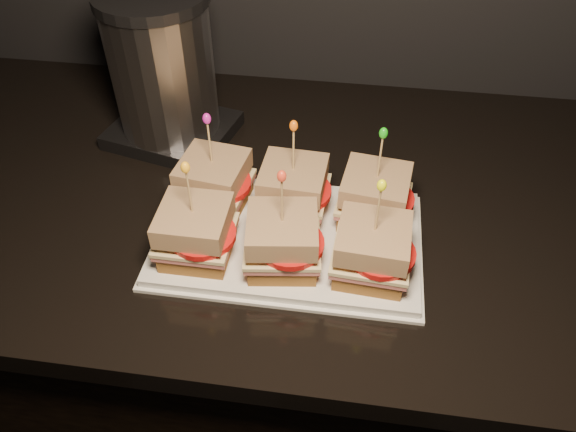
# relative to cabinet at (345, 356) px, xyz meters

# --- Properties ---
(cabinet) EXTENTS (2.66, 0.69, 0.87)m
(cabinet) POSITION_rel_cabinet_xyz_m (0.00, 0.00, 0.00)
(cabinet) COLOR black
(cabinet) RESTS_ON ground
(granite_slab) EXTENTS (2.70, 0.73, 0.04)m
(granite_slab) POSITION_rel_cabinet_xyz_m (0.00, 0.00, 0.46)
(granite_slab) COLOR black
(granite_slab) RESTS_ON cabinet
(platter) EXTENTS (0.39, 0.24, 0.02)m
(platter) POSITION_rel_cabinet_xyz_m (-0.11, -0.12, 0.48)
(platter) COLOR white
(platter) RESTS_ON granite_slab
(platter_rim) EXTENTS (0.40, 0.25, 0.01)m
(platter_rim) POSITION_rel_cabinet_xyz_m (-0.11, -0.12, 0.48)
(platter_rim) COLOR white
(platter_rim) RESTS_ON granite_slab
(sandwich_0_bread_bot) EXTENTS (0.10, 0.10, 0.03)m
(sandwich_0_bread_bot) POSITION_rel_cabinet_xyz_m (-0.23, -0.07, 0.51)
(sandwich_0_bread_bot) COLOR brown
(sandwich_0_bread_bot) RESTS_ON platter
(sandwich_0_ham) EXTENTS (0.11, 0.11, 0.01)m
(sandwich_0_ham) POSITION_rel_cabinet_xyz_m (-0.23, -0.07, 0.52)
(sandwich_0_ham) COLOR #C6595B
(sandwich_0_ham) RESTS_ON sandwich_0_bread_bot
(sandwich_0_cheese) EXTENTS (0.12, 0.11, 0.01)m
(sandwich_0_cheese) POSITION_rel_cabinet_xyz_m (-0.23, -0.07, 0.53)
(sandwich_0_cheese) COLOR beige
(sandwich_0_cheese) RESTS_ON sandwich_0_ham
(sandwich_0_tomato) EXTENTS (0.09, 0.09, 0.01)m
(sandwich_0_tomato) POSITION_rel_cabinet_xyz_m (-0.22, -0.07, 0.54)
(sandwich_0_tomato) COLOR red
(sandwich_0_tomato) RESTS_ON sandwich_0_cheese
(sandwich_0_bread_top) EXTENTS (0.11, 0.11, 0.03)m
(sandwich_0_bread_top) POSITION_rel_cabinet_xyz_m (-0.23, -0.07, 0.56)
(sandwich_0_bread_top) COLOR brown
(sandwich_0_bread_top) RESTS_ON sandwich_0_tomato
(sandwich_0_pick) EXTENTS (0.00, 0.00, 0.09)m
(sandwich_0_pick) POSITION_rel_cabinet_xyz_m (-0.23, -0.07, 0.60)
(sandwich_0_pick) COLOR tan
(sandwich_0_pick) RESTS_ON sandwich_0_bread_top
(sandwich_0_frill) EXTENTS (0.01, 0.01, 0.02)m
(sandwich_0_frill) POSITION_rel_cabinet_xyz_m (-0.23, -0.07, 0.65)
(sandwich_0_frill) COLOR #CA1A9D
(sandwich_0_frill) RESTS_ON sandwich_0_pick
(sandwich_1_bread_bot) EXTENTS (0.10, 0.10, 0.03)m
(sandwich_1_bread_bot) POSITION_rel_cabinet_xyz_m (-0.11, -0.07, 0.51)
(sandwich_1_bread_bot) COLOR brown
(sandwich_1_bread_bot) RESTS_ON platter
(sandwich_1_ham) EXTENTS (0.11, 0.10, 0.01)m
(sandwich_1_ham) POSITION_rel_cabinet_xyz_m (-0.11, -0.07, 0.52)
(sandwich_1_ham) COLOR #C6595B
(sandwich_1_ham) RESTS_ON sandwich_1_bread_bot
(sandwich_1_cheese) EXTENTS (0.11, 0.11, 0.01)m
(sandwich_1_cheese) POSITION_rel_cabinet_xyz_m (-0.11, -0.07, 0.53)
(sandwich_1_cheese) COLOR beige
(sandwich_1_cheese) RESTS_ON sandwich_1_ham
(sandwich_1_tomato) EXTENTS (0.09, 0.09, 0.01)m
(sandwich_1_tomato) POSITION_rel_cabinet_xyz_m (-0.10, -0.07, 0.54)
(sandwich_1_tomato) COLOR red
(sandwich_1_tomato) RESTS_ON sandwich_1_cheese
(sandwich_1_bread_top) EXTENTS (0.10, 0.10, 0.03)m
(sandwich_1_bread_top) POSITION_rel_cabinet_xyz_m (-0.11, -0.07, 0.56)
(sandwich_1_bread_top) COLOR brown
(sandwich_1_bread_top) RESTS_ON sandwich_1_tomato
(sandwich_1_pick) EXTENTS (0.00, 0.00, 0.09)m
(sandwich_1_pick) POSITION_rel_cabinet_xyz_m (-0.11, -0.07, 0.60)
(sandwich_1_pick) COLOR tan
(sandwich_1_pick) RESTS_ON sandwich_1_bread_top
(sandwich_1_frill) EXTENTS (0.01, 0.01, 0.02)m
(sandwich_1_frill) POSITION_rel_cabinet_xyz_m (-0.11, -0.07, 0.65)
(sandwich_1_frill) COLOR orange
(sandwich_1_frill) RESTS_ON sandwich_1_pick
(sandwich_2_bread_bot) EXTENTS (0.10, 0.10, 0.03)m
(sandwich_2_bread_bot) POSITION_rel_cabinet_xyz_m (0.01, -0.07, 0.51)
(sandwich_2_bread_bot) COLOR brown
(sandwich_2_bread_bot) RESTS_ON platter
(sandwich_2_ham) EXTENTS (0.11, 0.11, 0.01)m
(sandwich_2_ham) POSITION_rel_cabinet_xyz_m (0.01, -0.07, 0.52)
(sandwich_2_ham) COLOR #C6595B
(sandwich_2_ham) RESTS_ON sandwich_2_bread_bot
(sandwich_2_cheese) EXTENTS (0.12, 0.11, 0.01)m
(sandwich_2_cheese) POSITION_rel_cabinet_xyz_m (0.01, -0.07, 0.53)
(sandwich_2_cheese) COLOR beige
(sandwich_2_cheese) RESTS_ON sandwich_2_ham
(sandwich_2_tomato) EXTENTS (0.09, 0.09, 0.01)m
(sandwich_2_tomato) POSITION_rel_cabinet_xyz_m (0.02, -0.07, 0.54)
(sandwich_2_tomato) COLOR red
(sandwich_2_tomato) RESTS_ON sandwich_2_cheese
(sandwich_2_bread_top) EXTENTS (0.11, 0.11, 0.03)m
(sandwich_2_bread_top) POSITION_rel_cabinet_xyz_m (0.01, -0.07, 0.56)
(sandwich_2_bread_top) COLOR brown
(sandwich_2_bread_top) RESTS_ON sandwich_2_tomato
(sandwich_2_pick) EXTENTS (0.00, 0.00, 0.09)m
(sandwich_2_pick) POSITION_rel_cabinet_xyz_m (0.01, -0.07, 0.60)
(sandwich_2_pick) COLOR tan
(sandwich_2_pick) RESTS_ON sandwich_2_bread_top
(sandwich_2_frill) EXTENTS (0.01, 0.01, 0.02)m
(sandwich_2_frill) POSITION_rel_cabinet_xyz_m (0.01, -0.07, 0.65)
(sandwich_2_frill) COLOR #18AD13
(sandwich_2_frill) RESTS_ON sandwich_2_pick
(sandwich_3_bread_bot) EXTENTS (0.09, 0.09, 0.03)m
(sandwich_3_bread_bot) POSITION_rel_cabinet_xyz_m (-0.23, -0.18, 0.51)
(sandwich_3_bread_bot) COLOR brown
(sandwich_3_bread_bot) RESTS_ON platter
(sandwich_3_ham) EXTENTS (0.10, 0.10, 0.01)m
(sandwich_3_ham) POSITION_rel_cabinet_xyz_m (-0.23, -0.18, 0.52)
(sandwich_3_ham) COLOR #C6595B
(sandwich_3_ham) RESTS_ON sandwich_3_bread_bot
(sandwich_3_cheese) EXTENTS (0.10, 0.10, 0.01)m
(sandwich_3_cheese) POSITION_rel_cabinet_xyz_m (-0.23, -0.18, 0.53)
(sandwich_3_cheese) COLOR beige
(sandwich_3_cheese) RESTS_ON sandwich_3_ham
(sandwich_3_tomato) EXTENTS (0.09, 0.09, 0.01)m
(sandwich_3_tomato) POSITION_rel_cabinet_xyz_m (-0.22, -0.18, 0.54)
(sandwich_3_tomato) COLOR red
(sandwich_3_tomato) RESTS_ON sandwich_3_cheese
(sandwich_3_bread_top) EXTENTS (0.09, 0.09, 0.03)m
(sandwich_3_bread_top) POSITION_rel_cabinet_xyz_m (-0.23, -0.18, 0.56)
(sandwich_3_bread_top) COLOR brown
(sandwich_3_bread_top) RESTS_ON sandwich_3_tomato
(sandwich_3_pick) EXTENTS (0.00, 0.00, 0.09)m
(sandwich_3_pick) POSITION_rel_cabinet_xyz_m (-0.23, -0.18, 0.60)
(sandwich_3_pick) COLOR tan
(sandwich_3_pick) RESTS_ON sandwich_3_bread_top
(sandwich_3_frill) EXTENTS (0.01, 0.01, 0.02)m
(sandwich_3_frill) POSITION_rel_cabinet_xyz_m (-0.23, -0.18, 0.65)
(sandwich_3_frill) COLOR #FBAA1B
(sandwich_3_frill) RESTS_ON sandwich_3_pick
(sandwich_4_bread_bot) EXTENTS (0.10, 0.10, 0.03)m
(sandwich_4_bread_bot) POSITION_rel_cabinet_xyz_m (-0.11, -0.18, 0.51)
(sandwich_4_bread_bot) COLOR brown
(sandwich_4_bread_bot) RESTS_ON platter
(sandwich_4_ham) EXTENTS (0.11, 0.11, 0.01)m
(sandwich_4_ham) POSITION_rel_cabinet_xyz_m (-0.11, -0.18, 0.52)
(sandwich_4_ham) COLOR #C6595B
(sandwich_4_ham) RESTS_ON sandwich_4_bread_bot
(sandwich_4_cheese) EXTENTS (0.12, 0.11, 0.01)m
(sandwich_4_cheese) POSITION_rel_cabinet_xyz_m (-0.11, -0.18, 0.53)
(sandwich_4_cheese) COLOR beige
(sandwich_4_cheese) RESTS_ON sandwich_4_ham
(sandwich_4_tomato) EXTENTS (0.09, 0.09, 0.01)m
(sandwich_4_tomato) POSITION_rel_cabinet_xyz_m (-0.10, -0.18, 0.54)
(sandwich_4_tomato) COLOR red
(sandwich_4_tomato) RESTS_ON sandwich_4_cheese
(sandwich_4_bread_top) EXTENTS (0.11, 0.11, 0.03)m
(sandwich_4_bread_top) POSITION_rel_cabinet_xyz_m (-0.11, -0.18, 0.56)
(sandwich_4_bread_top) COLOR brown
(sandwich_4_bread_top) RESTS_ON sandwich_4_tomato
(sandwich_4_pick) EXTENTS (0.00, 0.00, 0.09)m
(sandwich_4_pick) POSITION_rel_cabinet_xyz_m (-0.11, -0.18, 0.60)
(sandwich_4_pick) COLOR tan
(sandwich_4_pick) RESTS_ON sandwich_4_bread_top
(sandwich_4_frill) EXTENTS (0.01, 0.01, 0.02)m
(sandwich_4_frill) POSITION_rel_cabinet_xyz_m (-0.11, -0.18, 0.65)
(sandwich_4_frill) COLOR #EB3E23
(sandwich_4_frill) RESTS_ON sandwich_4_pick
(sandwich_5_bread_bot) EXTENTS (0.10, 0.10, 0.03)m
(sandwich_5_bread_bot) POSITION_rel_cabinet_xyz_m (0.01, -0.18, 0.51)
(sandwich_5_bread_bot) COLOR brown
(sandwich_5_bread_bot) RESTS_ON platter
(sandwich_5_ham) EXTENTS (0.11, 0.10, 0.01)m
(sandwich_5_ham) POSITION_rel_cabinet_xyz_m (0.01, -0.18, 0.52)
(sandwich_5_ham) COLOR #C6595B
(sandwich_5_ham) RESTS_ON sandwich_5_bread_bot
(sandwich_5_cheese) EXTENTS (0.11, 0.11, 0.01)m
(sandwich_5_cheese) POSITION_rel_cabinet_xyz_m (0.01, -0.18, 0.53)
(sandwich_5_cheese) COLOR beige
(sandwich_5_cheese) RESTS_ON sandwich_5_ham
(sandwich_5_tomato) EXTENTS (0.09, 0.09, 0.01)m
(sandwich_5_tomato) POSITION_rel_cabinet_xyz_m (0.02, -0.18, 0.54)
(sandwich_5_tomato) COLOR red
(sandwich_5_tomato) RESTS_ON sandwich_5_cheese
(sandwich_5_bread_top) EXTENTS (0.10, 0.10, 0.03)m
(sandwich_5_bread_top) POSITION_rel_cabinet_xyz_m (0.01, -0.18, 0.56)
(sandwich_5_bread_top) COLOR brown
(sandwich_5_bread_top) RESTS_ON sandwich_5_tomato
(sandwich_5_pick) EXTENTS (0.00, 0.00, 0.09)m
(sandwich_5_pick) POSITION_rel_cabinet_xyz_m (0.01, -0.18, 0.60)
(sandwich_5_pick) COLOR tan
(sandwich_5_pick) RESTS_ON sandwich_5_bread_top
(sandwich_5_frill) EXTENTS (0.01, 0.01, 0.02)m
(sandwich_5_frill) POSITION_rel_cabinet_xyz_m (0.01, -0.18, 0.65)
(sandwich_5_frill) COLOR #EFF70A
(sandwich_5_frill) RESTS_ON sandwich_5_pick
(appliance_base) EXTENTS (0.24, 0.22, 0.03)m
(appliance_base) POSITION_rel_cabinet_xyz_m (-0.36, 0.12, 0.49)
(appliance_base) COLOR #262628
(appliance_base) RESTS_ON granite_slab
(appliance_body) EXTENTS (0.17, 0.17, 0.23)m
(appliance_body) POSITION_rel_cabinet_xyz_m (-0.36, 0.12, 0.61)
(appliance_body) COLOR silver
(appliance_body) RESTS_ON appliance_base
(appliance) EXTENTS (0.21, 0.17, 0.27)m
(appliance) POSITION_rel_cabinet_xyz_m (-0.36, 0.12, 0.61)
(appliance) COLOR silver
(appliance) RESTS_ON granite_slab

